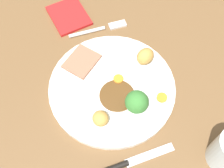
{
  "coord_description": "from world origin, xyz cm",
  "views": [
    {
      "loc": [
        28.63,
        -10.43,
        62.61
      ],
      "look_at": [
        -1.51,
        -1.02,
        6.0
      ],
      "focal_mm": 46.63,
      "sensor_mm": 36.0,
      "label": 1
    }
  ],
  "objects_px": {
    "dinner_plate": "(112,88)",
    "knife": "(124,164)",
    "folded_napkin": "(69,16)",
    "fork": "(100,29)",
    "roast_potato_left": "(145,56)",
    "meat_slice_main": "(82,61)",
    "carrot_coin_back": "(162,98)",
    "roast_potato_right": "(100,118)",
    "broccoli_floret": "(137,102)",
    "carrot_coin_front": "(118,79)"
  },
  "relations": [
    {
      "from": "roast_potato_left",
      "to": "fork",
      "type": "relative_size",
      "value": 0.29
    },
    {
      "from": "fork",
      "to": "knife",
      "type": "height_order",
      "value": "knife"
    },
    {
      "from": "dinner_plate",
      "to": "broccoli_floret",
      "type": "height_order",
      "value": "broccoli_floret"
    },
    {
      "from": "dinner_plate",
      "to": "broccoli_floret",
      "type": "relative_size",
      "value": 5.09
    },
    {
      "from": "meat_slice_main",
      "to": "folded_napkin",
      "type": "height_order",
      "value": "meat_slice_main"
    },
    {
      "from": "roast_potato_right",
      "to": "carrot_coin_back",
      "type": "distance_m",
      "value": 0.14
    },
    {
      "from": "fork",
      "to": "folded_napkin",
      "type": "bearing_deg",
      "value": 133.94
    },
    {
      "from": "roast_potato_left",
      "to": "carrot_coin_back",
      "type": "xyz_separation_m",
      "value": [
        0.1,
        0.0,
        -0.02
      ]
    },
    {
      "from": "folded_napkin",
      "to": "knife",
      "type": "bearing_deg",
      "value": 2.05
    },
    {
      "from": "fork",
      "to": "broccoli_floret",
      "type": "bearing_deg",
      "value": -87.51
    },
    {
      "from": "carrot_coin_front",
      "to": "roast_potato_right",
      "type": "bearing_deg",
      "value": -38.25
    },
    {
      "from": "roast_potato_left",
      "to": "fork",
      "type": "height_order",
      "value": "roast_potato_left"
    },
    {
      "from": "roast_potato_left",
      "to": "carrot_coin_back",
      "type": "height_order",
      "value": "roast_potato_left"
    },
    {
      "from": "dinner_plate",
      "to": "carrot_coin_front",
      "type": "distance_m",
      "value": 0.02
    },
    {
      "from": "roast_potato_right",
      "to": "carrot_coin_back",
      "type": "relative_size",
      "value": 1.51
    },
    {
      "from": "roast_potato_right",
      "to": "fork",
      "type": "relative_size",
      "value": 0.23
    },
    {
      "from": "roast_potato_left",
      "to": "carrot_coin_back",
      "type": "bearing_deg",
      "value": 1.08
    },
    {
      "from": "knife",
      "to": "folded_napkin",
      "type": "height_order",
      "value": "knife"
    },
    {
      "from": "carrot_coin_back",
      "to": "fork",
      "type": "xyz_separation_m",
      "value": [
        -0.24,
        -0.07,
        -0.01
      ]
    },
    {
      "from": "meat_slice_main",
      "to": "roast_potato_left",
      "type": "relative_size",
      "value": 1.76
    },
    {
      "from": "broccoli_floret",
      "to": "knife",
      "type": "distance_m",
      "value": 0.13
    },
    {
      "from": "roast_potato_left",
      "to": "folded_napkin",
      "type": "xyz_separation_m",
      "value": [
        -0.2,
        -0.14,
        -0.03
      ]
    },
    {
      "from": "roast_potato_left",
      "to": "carrot_coin_front",
      "type": "xyz_separation_m",
      "value": [
        0.03,
        -0.08,
        -0.02
      ]
    },
    {
      "from": "roast_potato_left",
      "to": "folded_napkin",
      "type": "height_order",
      "value": "roast_potato_left"
    },
    {
      "from": "dinner_plate",
      "to": "broccoli_floret",
      "type": "bearing_deg",
      "value": 25.91
    },
    {
      "from": "carrot_coin_back",
      "to": "knife",
      "type": "relative_size",
      "value": 0.13
    },
    {
      "from": "folded_napkin",
      "to": "fork",
      "type": "bearing_deg",
      "value": 44.11
    },
    {
      "from": "carrot_coin_front",
      "to": "folded_napkin",
      "type": "xyz_separation_m",
      "value": [
        -0.23,
        -0.06,
        -0.01
      ]
    },
    {
      "from": "folded_napkin",
      "to": "meat_slice_main",
      "type": "bearing_deg",
      "value": -1.71
    },
    {
      "from": "knife",
      "to": "folded_napkin",
      "type": "relative_size",
      "value": 1.69
    },
    {
      "from": "broccoli_floret",
      "to": "folded_napkin",
      "type": "relative_size",
      "value": 0.51
    },
    {
      "from": "dinner_plate",
      "to": "meat_slice_main",
      "type": "xyz_separation_m",
      "value": [
        -0.08,
        -0.05,
        0.01
      ]
    },
    {
      "from": "dinner_plate",
      "to": "folded_napkin",
      "type": "height_order",
      "value": "dinner_plate"
    },
    {
      "from": "dinner_plate",
      "to": "roast_potato_right",
      "type": "relative_size",
      "value": 8.07
    },
    {
      "from": "roast_potato_right",
      "to": "knife",
      "type": "distance_m",
      "value": 0.1
    },
    {
      "from": "carrot_coin_back",
      "to": "knife",
      "type": "bearing_deg",
      "value": -48.47
    },
    {
      "from": "meat_slice_main",
      "to": "folded_napkin",
      "type": "distance_m",
      "value": 0.16
    },
    {
      "from": "roast_potato_left",
      "to": "folded_napkin",
      "type": "relative_size",
      "value": 0.4
    },
    {
      "from": "meat_slice_main",
      "to": "broccoli_floret",
      "type": "relative_size",
      "value": 1.37
    },
    {
      "from": "fork",
      "to": "folded_napkin",
      "type": "relative_size",
      "value": 1.39
    },
    {
      "from": "dinner_plate",
      "to": "carrot_coin_back",
      "type": "relative_size",
      "value": 12.19
    },
    {
      "from": "knife",
      "to": "roast_potato_left",
      "type": "bearing_deg",
      "value": 57.28
    },
    {
      "from": "roast_potato_right",
      "to": "fork",
      "type": "height_order",
      "value": "roast_potato_right"
    },
    {
      "from": "roast_potato_right",
      "to": "carrot_coin_front",
      "type": "bearing_deg",
      "value": 141.75
    },
    {
      "from": "roast_potato_left",
      "to": "fork",
      "type": "distance_m",
      "value": 0.15
    },
    {
      "from": "broccoli_floret",
      "to": "roast_potato_right",
      "type": "bearing_deg",
      "value": -86.01
    },
    {
      "from": "roast_potato_right",
      "to": "knife",
      "type": "height_order",
      "value": "roast_potato_right"
    },
    {
      "from": "dinner_plate",
      "to": "roast_potato_left",
      "type": "bearing_deg",
      "value": 114.31
    },
    {
      "from": "fork",
      "to": "knife",
      "type": "xyz_separation_m",
      "value": [
        0.35,
        -0.05,
        0.0
      ]
    },
    {
      "from": "dinner_plate",
      "to": "knife",
      "type": "xyz_separation_m",
      "value": [
        0.17,
        -0.03,
        -0.0
      ]
    }
  ]
}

